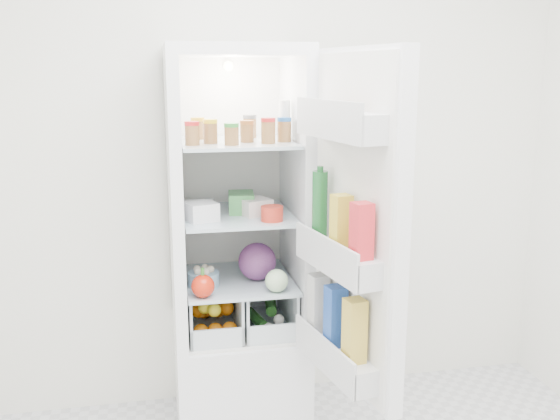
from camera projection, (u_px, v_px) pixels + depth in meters
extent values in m
cube|color=white|center=(268.00, 151.00, 3.11)|extent=(3.00, 0.02, 2.60)
cube|color=white|center=(239.00, 374.00, 3.02)|extent=(0.60, 0.60, 0.50)
cube|color=white|center=(234.00, 50.00, 2.69)|extent=(0.60, 0.60, 0.05)
cube|color=white|center=(229.00, 187.00, 3.10)|extent=(0.60, 0.05, 1.25)
cube|color=white|center=(175.00, 200.00, 2.78)|extent=(0.05, 0.60, 1.25)
cube|color=white|center=(295.00, 195.00, 2.89)|extent=(0.05, 0.60, 1.25)
cube|color=white|center=(230.00, 188.00, 3.07)|extent=(0.50, 0.01, 1.25)
sphere|color=white|center=(228.00, 66.00, 2.91)|extent=(0.05, 0.05, 0.05)
cube|color=silver|center=(238.00, 280.00, 2.89)|extent=(0.49, 0.53, 0.01)
cube|color=silver|center=(237.00, 215.00, 2.83)|extent=(0.49, 0.53, 0.02)
cube|color=silver|center=(236.00, 142.00, 2.75)|extent=(0.49, 0.53, 0.02)
cylinder|color=#B21919|center=(192.00, 135.00, 2.58)|extent=(0.06, 0.06, 0.08)
cylinder|color=gold|center=(210.00, 133.00, 2.64)|extent=(0.06, 0.06, 0.08)
cylinder|color=#267226|center=(232.00, 135.00, 2.58)|extent=(0.06, 0.06, 0.08)
cylinder|color=brown|center=(247.00, 132.00, 2.69)|extent=(0.06, 0.06, 0.08)
cylinder|color=#B21919|center=(268.00, 133.00, 2.64)|extent=(0.06, 0.06, 0.08)
cylinder|color=#194C8C|center=(284.00, 132.00, 2.70)|extent=(0.06, 0.06, 0.08)
cylinder|color=#BF8C19|center=(198.00, 130.00, 2.80)|extent=(0.06, 0.06, 0.08)
cylinder|color=#4C4C4C|center=(250.00, 128.00, 2.87)|extent=(0.06, 0.06, 0.08)
cylinder|color=white|center=(284.00, 120.00, 2.75)|extent=(0.06, 0.06, 0.18)
cube|color=white|center=(201.00, 211.00, 2.68)|extent=(0.16, 0.16, 0.08)
cube|color=silver|center=(255.00, 207.00, 2.79)|extent=(0.16, 0.16, 0.07)
cylinder|color=red|center=(272.00, 214.00, 2.68)|extent=(0.10, 0.10, 0.06)
cube|color=silver|center=(199.00, 205.00, 2.93)|extent=(0.15, 0.12, 0.04)
cube|color=#419047|center=(241.00, 202.00, 2.84)|extent=(0.13, 0.17, 0.09)
sphere|color=#591E58|center=(257.00, 261.00, 2.86)|extent=(0.17, 0.17, 0.17)
sphere|color=red|center=(203.00, 286.00, 2.64)|extent=(0.10, 0.10, 0.10)
cylinder|color=#82A9C2|center=(204.00, 279.00, 2.78)|extent=(0.16, 0.16, 0.06)
sphere|color=#BBE0A8|center=(277.00, 281.00, 2.71)|extent=(0.10, 0.10, 0.10)
sphere|color=orange|center=(201.00, 332.00, 2.78)|extent=(0.07, 0.07, 0.07)
sphere|color=orange|center=(215.00, 330.00, 2.80)|extent=(0.07, 0.07, 0.07)
sphere|color=orange|center=(230.00, 329.00, 2.81)|extent=(0.07, 0.07, 0.07)
sphere|color=orange|center=(198.00, 310.00, 2.89)|extent=(0.07, 0.07, 0.07)
sphere|color=orange|center=(213.00, 309.00, 2.90)|extent=(0.07, 0.07, 0.07)
sphere|color=orange|center=(226.00, 308.00, 2.91)|extent=(0.07, 0.07, 0.07)
sphere|color=orange|center=(204.00, 311.00, 3.02)|extent=(0.07, 0.07, 0.07)
sphere|color=orange|center=(219.00, 310.00, 3.03)|extent=(0.07, 0.07, 0.07)
sphere|color=yellow|center=(205.00, 307.00, 2.83)|extent=(0.06, 0.06, 0.06)
sphere|color=yellow|center=(218.00, 298.00, 2.95)|extent=(0.06, 0.06, 0.06)
sphere|color=yellow|center=(214.00, 310.00, 2.80)|extent=(0.06, 0.06, 0.06)
cylinder|color=#21511B|center=(256.00, 319.00, 2.95)|extent=(0.09, 0.21, 0.05)
cylinder|color=#21511B|center=(271.00, 304.00, 3.01)|extent=(0.08, 0.21, 0.05)
sphere|color=white|center=(269.00, 328.00, 2.85)|extent=(0.05, 0.05, 0.05)
sphere|color=white|center=(279.00, 320.00, 2.87)|extent=(0.05, 0.05, 0.05)
cube|color=white|center=(359.00, 224.00, 2.35)|extent=(0.17, 0.60, 1.30)
cube|color=white|center=(350.00, 225.00, 2.33)|extent=(0.12, 0.55, 1.26)
cube|color=silver|center=(341.00, 125.00, 2.23)|extent=(0.20, 0.51, 0.10)
cube|color=silver|center=(338.00, 258.00, 2.34)|extent=(0.20, 0.51, 0.10)
cube|color=silver|center=(336.00, 357.00, 2.43)|extent=(0.20, 0.51, 0.10)
sphere|color=#945D42|center=(356.00, 110.00, 2.11)|extent=(0.05, 0.05, 0.05)
sphere|color=#945D42|center=(345.00, 109.00, 2.18)|extent=(0.05, 0.05, 0.05)
sphere|color=#945D42|center=(335.00, 107.00, 2.25)|extent=(0.05, 0.05, 0.05)
sphere|color=#945D42|center=(325.00, 106.00, 2.33)|extent=(0.05, 0.05, 0.05)
cylinder|color=#185424|center=(320.00, 204.00, 2.44)|extent=(0.06, 0.06, 0.26)
cube|color=yellow|center=(341.00, 222.00, 2.28)|extent=(0.08, 0.08, 0.20)
cube|color=red|center=(362.00, 231.00, 2.14)|extent=(0.08, 0.08, 0.20)
cube|color=silver|center=(318.00, 303.00, 2.52)|extent=(0.08, 0.08, 0.24)
cube|color=#224DAC|center=(335.00, 316.00, 2.39)|extent=(0.08, 0.08, 0.24)
cube|color=gold|center=(354.00, 331.00, 2.25)|extent=(0.08, 0.08, 0.24)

